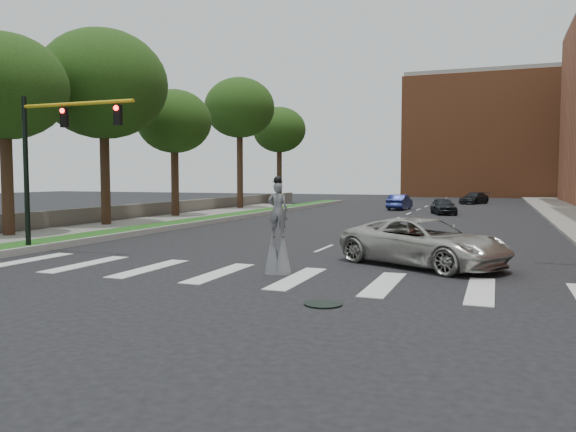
% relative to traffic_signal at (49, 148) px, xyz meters
% --- Properties ---
extents(ground_plane, '(160.00, 160.00, 0.00)m').
position_rel_traffic_signal_xyz_m(ground_plane, '(9.78, -3.00, -4.15)').
color(ground_plane, black).
rests_on(ground_plane, ground).
extents(grass_median, '(2.00, 60.00, 0.25)m').
position_rel_traffic_signal_xyz_m(grass_median, '(-1.72, 17.00, -4.03)').
color(grass_median, '#1B4F16').
rests_on(grass_median, ground).
extents(median_curb, '(0.20, 60.00, 0.28)m').
position_rel_traffic_signal_xyz_m(median_curb, '(-0.67, 17.00, -4.01)').
color(median_curb, '#999A94').
rests_on(median_curb, ground).
extents(sidewalk_left, '(4.00, 60.00, 0.18)m').
position_rel_traffic_signal_xyz_m(sidewalk_left, '(-4.72, 7.00, -4.06)').
color(sidewalk_left, slate).
rests_on(sidewalk_left, ground).
extents(stone_wall, '(0.50, 56.00, 1.10)m').
position_rel_traffic_signal_xyz_m(stone_wall, '(-7.22, 19.00, -3.60)').
color(stone_wall, '#59544D').
rests_on(stone_wall, ground).
extents(manhole, '(0.90, 0.90, 0.04)m').
position_rel_traffic_signal_xyz_m(manhole, '(12.78, -5.00, -4.13)').
color(manhole, black).
rests_on(manhole, ground).
extents(building_backdrop, '(26.00, 14.00, 18.00)m').
position_rel_traffic_signal_xyz_m(building_backdrop, '(15.78, 75.00, 4.85)').
color(building_backdrop, '#A75B34').
rests_on(building_backdrop, ground).
extents(traffic_signal, '(5.30, 0.23, 6.20)m').
position_rel_traffic_signal_xyz_m(traffic_signal, '(0.00, 0.00, 0.00)').
color(traffic_signal, black).
rests_on(traffic_signal, ground).
extents(stilt_performer, '(0.84, 0.57, 3.04)m').
position_rel_traffic_signal_xyz_m(stilt_performer, '(10.23, -1.44, -2.95)').
color(stilt_performer, '#331F14').
rests_on(stilt_performer, ground).
extents(suv_crossing, '(6.41, 5.17, 1.62)m').
position_rel_traffic_signal_xyz_m(suv_crossing, '(14.29, 1.72, -3.34)').
color(suv_crossing, '#B6B3AC').
rests_on(suv_crossing, ground).
extents(car_near, '(2.65, 4.19, 1.33)m').
position_rel_traffic_signal_xyz_m(car_near, '(12.53, 28.95, -3.49)').
color(car_near, black).
rests_on(car_near, ground).
extents(car_mid, '(1.80, 4.35, 1.40)m').
position_rel_traffic_signal_xyz_m(car_mid, '(8.20, 34.12, -3.45)').
color(car_mid, navy).
rests_on(car_mid, ground).
extents(car_far, '(3.50, 4.80, 1.29)m').
position_rel_traffic_signal_xyz_m(car_far, '(14.15, 48.04, -3.50)').
color(car_far, black).
rests_on(car_far, ground).
extents(tree_1, '(5.98, 5.98, 9.89)m').
position_rel_traffic_signal_xyz_m(tree_1, '(-5.74, 3.27, 3.15)').
color(tree_1, '#331F14').
rests_on(tree_1, ground).
extents(tree_2, '(7.53, 7.53, 11.65)m').
position_rel_traffic_signal_xyz_m(tree_2, '(-5.36, 10.05, 4.28)').
color(tree_2, '#331F14').
rests_on(tree_2, ground).
extents(tree_3, '(5.39, 5.39, 9.31)m').
position_rel_traffic_signal_xyz_m(tree_3, '(-5.51, 18.01, 2.82)').
color(tree_3, '#331F14').
rests_on(tree_3, ground).
extents(tree_4, '(6.38, 6.38, 11.98)m').
position_rel_traffic_signal_xyz_m(tree_4, '(-5.55, 29.12, 5.06)').
color(tree_4, '#331F14').
rests_on(tree_4, ground).
extents(tree_5, '(5.78, 5.78, 10.57)m').
position_rel_traffic_signal_xyz_m(tree_5, '(-5.83, 39.73, 3.91)').
color(tree_5, '#331F14').
rests_on(tree_5, ground).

